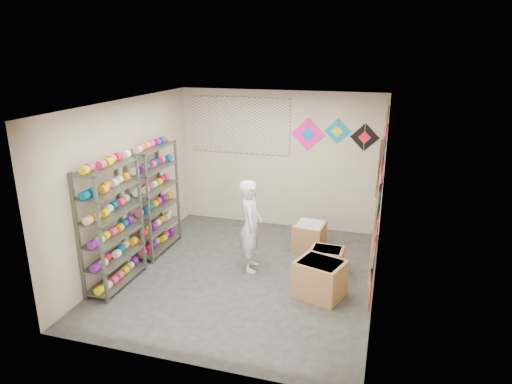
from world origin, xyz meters
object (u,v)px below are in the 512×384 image
(shopkeeper, at_px, (251,226))
(carton_b, at_px, (326,261))
(shelf_rack_back, at_px, (155,199))
(carton_c, at_px, (309,237))
(shelf_rack_front, at_px, (112,226))
(carton_a, at_px, (320,279))

(shopkeeper, xyz_separation_m, carton_b, (1.20, 0.22, -0.55))
(shelf_rack_back, distance_m, shopkeeper, 1.85)
(carton_c, bearing_deg, shopkeeper, -122.63)
(shelf_rack_front, bearing_deg, carton_b, 23.00)
(carton_a, distance_m, carton_b, 0.75)
(shopkeeper, relative_size, carton_c, 2.69)
(shelf_rack_front, bearing_deg, carton_c, 38.62)
(shelf_rack_back, bearing_deg, carton_b, -0.34)
(shopkeeper, height_order, carton_c, shopkeeper)
(shelf_rack_back, relative_size, shopkeeper, 1.26)
(shelf_rack_front, distance_m, carton_a, 3.15)
(shelf_rack_front, xyz_separation_m, carton_c, (2.60, 2.08, -0.70))
(carton_a, bearing_deg, shelf_rack_front, -152.04)
(carton_a, distance_m, carton_c, 1.59)
(carton_b, bearing_deg, carton_a, -87.48)
(shelf_rack_front, distance_m, shopkeeper, 2.12)
(carton_a, height_order, carton_b, carton_a)
(carton_a, xyz_separation_m, carton_b, (-0.01, 0.74, -0.07))
(shelf_rack_back, relative_size, carton_b, 3.76)
(shelf_rack_front, relative_size, shopkeeper, 1.26)
(shelf_rack_front, distance_m, carton_b, 3.36)
(shelf_rack_front, height_order, shopkeeper, shelf_rack_front)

